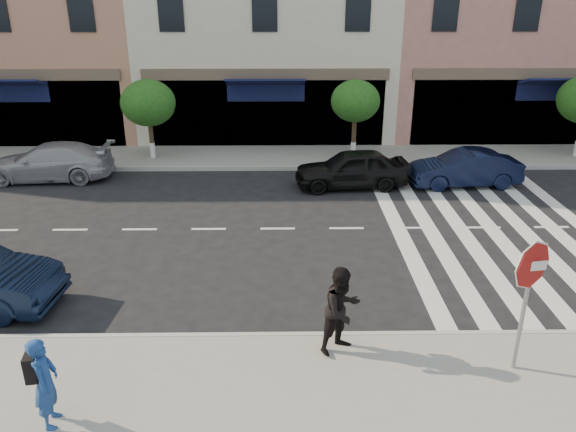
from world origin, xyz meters
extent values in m
plane|color=black|center=(0.00, 0.00, 0.00)|extent=(120.00, 120.00, 0.00)
cube|color=gray|center=(0.00, -3.75, 0.07)|extent=(60.00, 4.50, 0.15)
cube|color=gray|center=(0.00, 11.00, 0.07)|extent=(60.00, 3.00, 0.15)
cube|color=beige|center=(-0.50, 17.00, 5.50)|extent=(11.00, 9.00, 11.00)
cylinder|color=#473323|center=(-5.00, 10.80, 0.95)|extent=(0.18, 0.18, 1.60)
cylinder|color=silver|center=(-5.00, 10.80, 0.45)|extent=(0.20, 0.20, 0.60)
ellipsoid|color=#1B4A15|center=(-5.00, 10.80, 2.32)|extent=(2.10, 2.10, 1.79)
cylinder|color=#473323|center=(3.00, 10.80, 1.00)|extent=(0.18, 0.18, 1.71)
cylinder|color=silver|center=(3.00, 10.80, 0.45)|extent=(0.20, 0.20, 0.60)
ellipsoid|color=#1B4A15|center=(3.00, 10.80, 2.38)|extent=(1.90, 1.90, 1.62)
cylinder|color=gray|center=(4.29, -2.60, 1.30)|extent=(0.08, 0.08, 2.30)
cylinder|color=white|center=(4.29, -2.61, 2.24)|extent=(0.89, 0.16, 0.90)
cylinder|color=#9E1411|center=(4.29, -2.63, 2.24)|extent=(0.83, 0.16, 0.84)
cube|color=white|center=(4.29, -2.66, 2.24)|extent=(0.47, 0.09, 0.17)
imported|color=navy|center=(-3.54, -3.87, 0.93)|extent=(0.46, 0.62, 1.56)
imported|color=black|center=(1.21, -2.00, 1.01)|extent=(1.06, 1.03, 1.72)
imported|color=#A2A2A8|center=(-8.25, 8.58, 0.65)|extent=(4.56, 1.99, 1.31)
imported|color=black|center=(2.54, 7.60, 0.66)|extent=(4.01, 1.91, 1.32)
imported|color=black|center=(6.50, 7.69, 0.62)|extent=(3.88, 1.61, 1.25)
camera|label=1|loc=(0.09, -10.87, 6.59)|focal=35.00mm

